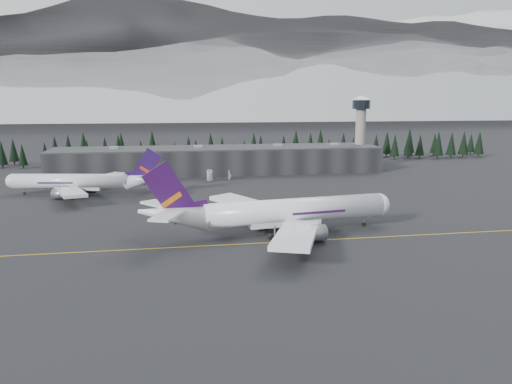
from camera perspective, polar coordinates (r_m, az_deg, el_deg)
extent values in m
plane|color=black|center=(128.22, 1.59, -5.55)|extent=(1400.00, 1400.00, 0.00)
cube|color=gold|center=(126.34, 1.77, -5.79)|extent=(400.00, 0.40, 0.02)
cube|color=black|center=(248.69, -4.29, 3.62)|extent=(160.00, 30.00, 12.00)
cube|color=#333335|center=(248.02, -4.31, 5.07)|extent=(160.00, 30.00, 0.60)
cylinder|color=gray|center=(268.81, 11.81, 6.08)|extent=(5.20, 5.20, 32.00)
cylinder|color=black|center=(268.13, 11.95, 9.76)|extent=(9.20, 9.20, 4.50)
cone|color=silver|center=(268.12, 11.98, 10.49)|extent=(10.00, 10.00, 2.00)
cube|color=black|center=(285.15, -5.07, 4.78)|extent=(360.00, 20.00, 15.00)
cylinder|color=white|center=(135.23, 4.55, -2.10)|extent=(50.94, 12.85, 6.59)
sphere|color=white|center=(146.38, 13.77, -1.41)|extent=(6.59, 6.59, 6.59)
cone|color=white|center=(126.70, -9.42, -2.60)|extent=(19.13, 8.84, 9.54)
cube|color=white|center=(149.13, -0.24, -1.58)|extent=(24.91, 30.21, 2.82)
cylinder|color=#9C9FA4|center=(146.02, 2.93, -2.60)|extent=(7.60, 5.03, 4.17)
cube|color=white|center=(117.93, 4.65, -4.85)|extent=(19.15, 31.88, 2.82)
cylinder|color=#9C9FA4|center=(126.27, 6.39, -4.73)|extent=(7.60, 5.03, 4.17)
cube|color=#310E45|center=(125.50, -9.74, -0.13)|extent=(13.87, 2.28, 16.35)
cube|color=orange|center=(125.83, -9.62, -0.86)|extent=(5.39, 1.28, 4.03)
cube|color=white|center=(132.50, -10.78, -1.40)|extent=(11.24, 12.61, 0.55)
cube|color=white|center=(119.71, -10.04, -2.63)|extent=(9.24, 13.05, 0.55)
cylinder|color=black|center=(145.14, 12.21, -3.22)|extent=(0.55, 0.55, 3.29)
cylinder|color=black|center=(138.18, 0.80, -3.67)|extent=(0.55, 0.55, 3.29)
cylinder|color=black|center=(129.13, 2.17, -4.68)|extent=(0.55, 0.55, 3.29)
cylinder|color=silver|center=(201.10, -20.43, 1.16)|extent=(43.89, 13.98, 5.69)
sphere|color=silver|center=(210.01, -25.98, 1.13)|extent=(5.69, 5.69, 5.69)
cone|color=silver|center=(192.45, -12.53, 1.44)|extent=(16.72, 8.65, 8.24)
cube|color=silver|center=(185.79, -20.39, -0.03)|extent=(14.98, 27.62, 2.43)
cylinder|color=gray|center=(192.93, -21.38, -0.22)|extent=(6.74, 4.72, 3.60)
cube|color=silver|center=(213.04, -17.56, 1.40)|extent=(22.64, 25.40, 2.43)
cylinder|color=gray|center=(210.32, -19.45, 0.74)|extent=(6.74, 4.72, 3.60)
cube|color=#210E41|center=(191.67, -12.45, 2.86)|extent=(11.87, 2.78, 14.12)
cube|color=red|center=(191.90, -12.48, 2.44)|extent=(4.64, 1.41, 3.48)
cube|color=silver|center=(186.35, -12.38, 1.57)|extent=(7.41, 11.25, 0.47)
cube|color=silver|center=(197.31, -11.63, 2.08)|extent=(10.07, 10.66, 0.47)
cylinder|color=black|center=(208.91, -24.97, 0.11)|extent=(0.47, 0.47, 2.84)
cylinder|color=black|center=(195.44, -18.99, -0.13)|extent=(0.47, 0.47, 2.84)
cylinder|color=black|center=(203.35, -18.19, 0.31)|extent=(0.47, 0.47, 2.84)
imported|color=white|center=(221.21, -5.30, 1.39)|extent=(3.55, 5.89, 1.53)
imported|color=silver|center=(225.59, -3.02, 1.60)|extent=(4.62, 2.30, 1.51)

